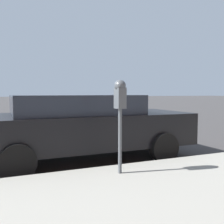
# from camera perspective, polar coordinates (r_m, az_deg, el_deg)

# --- Properties ---
(ground_plane) EXTENTS (220.00, 220.00, 0.00)m
(ground_plane) POSITION_cam_1_polar(r_m,az_deg,el_deg) (6.80, -14.89, -8.74)
(ground_plane) COLOR #3D3A3A
(parking_meter) EXTENTS (0.21, 0.19, 1.55)m
(parking_meter) POSITION_cam_1_polar(r_m,az_deg,el_deg) (4.28, 1.76, 2.15)
(parking_meter) COLOR #4C5156
(parking_meter) RESTS_ON sidewalk
(car_black) EXTENTS (2.15, 4.84, 1.46)m
(car_black) POSITION_cam_1_polar(r_m,az_deg,el_deg) (5.95, -6.39, -2.78)
(car_black) COLOR black
(car_black) RESTS_ON ground_plane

